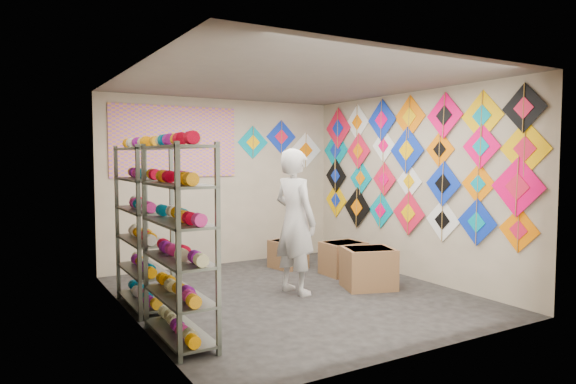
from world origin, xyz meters
TOP-DOWN VIEW (x-y plane):
  - ground at (0.00, 0.00)m, footprint 4.50×4.50m
  - room_walls at (0.00, 0.00)m, footprint 4.50×4.50m
  - shelf_rack_front at (-1.78, -0.85)m, footprint 0.40×1.10m
  - shelf_rack_back at (-1.78, 0.45)m, footprint 0.40×1.10m
  - string_spools at (-1.78, -0.20)m, footprint 0.12×2.36m
  - kite_wall_display at (1.98, 0.03)m, footprint 0.05×4.38m
  - back_wall_kites at (1.13, 2.24)m, footprint 1.65×0.02m
  - poster at (-0.80, 2.23)m, footprint 2.00×0.01m
  - shopkeeper at (0.07, 0.07)m, footprint 0.85×0.71m
  - carton_a at (1.05, -0.22)m, footprint 0.79×0.72m
  - carton_b at (1.25, 0.61)m, footprint 0.59×0.49m
  - carton_c at (0.75, 1.41)m, footprint 0.54×0.58m

SIDE VIEW (x-z plane):
  - ground at x=0.00m, z-range 0.00..0.00m
  - carton_c at x=0.75m, z-range 0.00..0.44m
  - carton_b at x=1.25m, z-range 0.00..0.48m
  - carton_a at x=1.05m, z-range 0.00..0.54m
  - shopkeeper at x=0.07m, z-range 0.00..1.87m
  - shelf_rack_front at x=-1.78m, z-range 0.00..1.90m
  - shelf_rack_back at x=-1.78m, z-range 0.00..1.90m
  - string_spools at x=-1.78m, z-range 0.99..1.11m
  - room_walls at x=0.00m, z-range -0.61..3.89m
  - kite_wall_display at x=1.98m, z-range 0.62..2.69m
  - back_wall_kites at x=1.13m, z-range 1.57..2.41m
  - poster at x=-0.80m, z-range 1.45..2.55m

